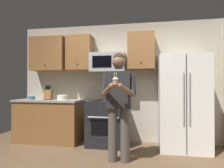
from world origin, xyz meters
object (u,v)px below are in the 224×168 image
microwave (108,63)px  refrigerator (183,103)px  oven_range (107,123)px  bowl_large_white (62,97)px  knife_block (48,94)px  person (119,100)px  bowl_small_colored (31,98)px  cupcake (115,81)px

microwave → refrigerator: (1.50, -0.16, -0.82)m
oven_range → bowl_large_white: 1.10m
knife_block → bowl_large_white: 0.32m
oven_range → person: size_ratio=0.53×
bowl_small_colored → cupcake: (2.09, -1.19, 0.33)m
person → bowl_large_white: bearing=148.2°
bowl_large_white → person: bearing=-31.8°
microwave → knife_block: 1.47m
oven_range → microwave: size_ratio=1.26×
microwave → person: 1.27m
microwave → cupcake: size_ratio=4.26×
oven_range → knife_block: size_ratio=2.91×
knife_block → cupcake: size_ratio=1.84×
oven_range → bowl_large_white: bearing=-178.9°
oven_range → bowl_small_colored: (-1.72, -0.00, 0.50)m
microwave → bowl_large_white: 1.24m
person → cupcake: size_ratio=10.13×
refrigerator → knife_block: bearing=179.8°
cupcake → knife_block: bearing=145.3°
refrigerator → bowl_small_colored: 3.22m
microwave → refrigerator: bearing=-6.0°
bowl_large_white → bowl_small_colored: size_ratio=1.42×
knife_block → bowl_small_colored: (-0.42, 0.03, -0.08)m
person → microwave: bearing=111.0°
microwave → bowl_large_white: (-0.98, -0.14, -0.74)m
bowl_large_white → microwave: bearing=8.0°
refrigerator → cupcake: 1.65m
microwave → bowl_large_white: microwave is taller
person → cupcake: (-0.00, -0.33, 0.30)m
bowl_small_colored → person: 2.26m
bowl_large_white → cupcake: size_ratio=1.31×
oven_range → knife_block: knife_block is taller
knife_block → bowl_large_white: size_ratio=1.41×
bowl_small_colored → person: (2.09, -0.86, 0.04)m
oven_range → cupcake: 1.50m
bowl_large_white → bowl_small_colored: 0.74m
microwave → refrigerator: size_ratio=0.41×
oven_range → microwave: 1.26m
refrigerator → person: refrigerator is taller
bowl_large_white → refrigerator: bearing=-0.5°
bowl_large_white → cupcake: cupcake is taller
bowl_large_white → cupcake: bearing=-40.8°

